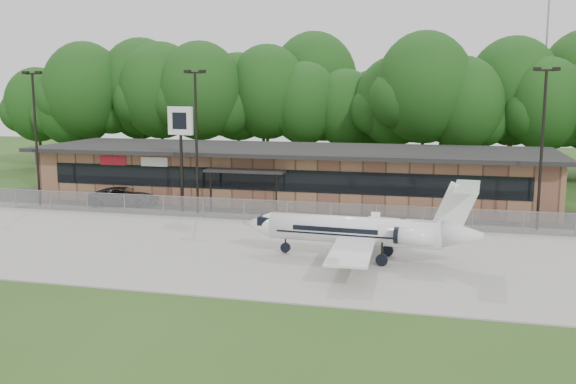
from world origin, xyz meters
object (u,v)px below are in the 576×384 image
(terminal, at_px, (290,173))
(business_jet, at_px, (363,232))
(pole_sign, at_px, (181,132))
(suv, at_px, (124,197))

(terminal, distance_m, business_jet, 19.14)
(terminal, bearing_deg, business_jet, -64.56)
(pole_sign, bearing_deg, business_jet, -24.37)
(business_jet, relative_size, pole_sign, 1.67)
(business_jet, relative_size, suv, 2.44)
(pole_sign, bearing_deg, suv, 176.68)
(suv, bearing_deg, pole_sign, -115.55)
(terminal, distance_m, suv, 13.15)
(business_jet, xyz_separation_m, pole_sign, (-14.53, 10.13, 4.33))
(terminal, xyz_separation_m, business_jet, (8.22, -17.28, -0.63))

